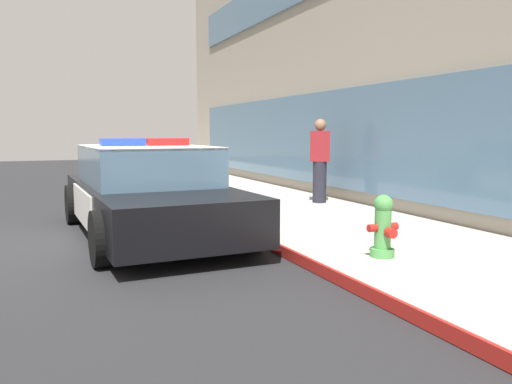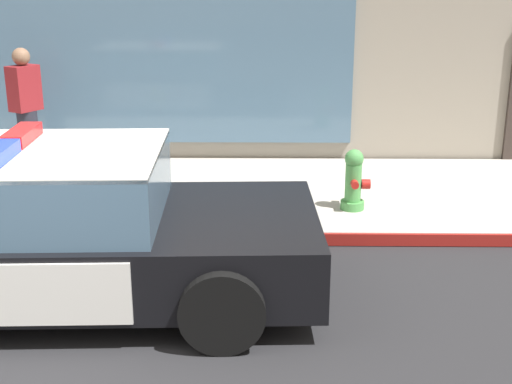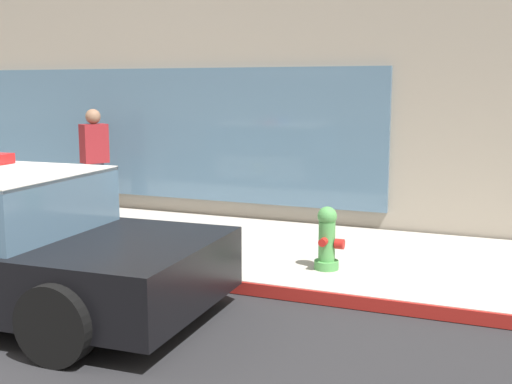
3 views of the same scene
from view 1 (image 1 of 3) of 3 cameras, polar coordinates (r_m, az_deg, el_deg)
The scene contains 6 objects.
ground at distance 7.82m, azimuth -17.60°, elevation -5.38°, with size 48.00×48.00×0.00m, color #262628.
sidewalk at distance 8.93m, azimuth 6.92°, elevation -3.16°, with size 48.00×3.11×0.15m, color #B2ADA3.
curb_red_paint at distance 8.27m, azimuth -2.60°, elevation -3.90°, with size 28.80×0.04×0.14m, color maroon.
police_cruiser at distance 8.08m, azimuth -11.83°, elevation 0.06°, with size 4.98×2.31×1.49m.
fire_hydrant at distance 6.11m, azimuth 13.93°, elevation -3.79°, with size 0.34×0.39×0.73m.
pedestrian_on_sidewalk at distance 10.59m, azimuth 7.11°, elevation 3.48°, with size 0.43×0.48×1.71m.
Camera 1 is at (7.63, -0.66, 1.58)m, focal length 36.02 mm.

